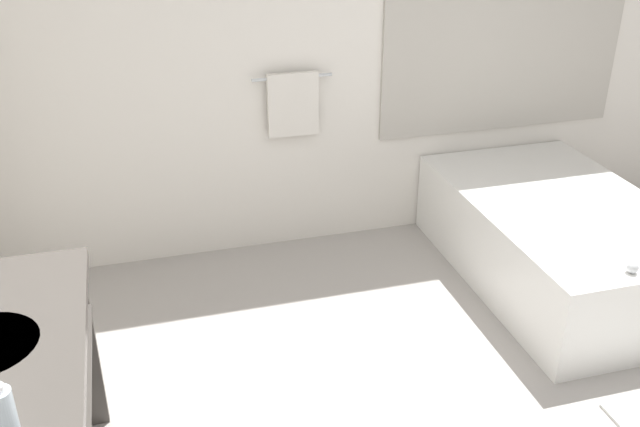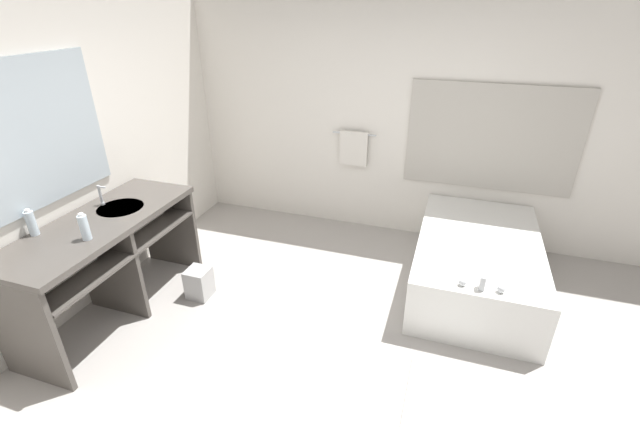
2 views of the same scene
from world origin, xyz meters
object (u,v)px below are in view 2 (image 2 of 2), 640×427
Objects in this scene: bathtub at (476,261)px; waste_bin at (199,283)px; water_bottle_2 at (31,223)px; water_bottle_1 at (84,227)px.

bathtub is 6.22× the size of waste_bin.
water_bottle_1 is at bearing 9.22° from water_bottle_2.
water_bottle_1 is at bearing -121.76° from waste_bin.
water_bottle_2 is 0.74× the size of waste_bin.
water_bottle_1 is (-2.84, -1.63, 0.72)m from bathtub.
water_bottle_1 is 0.44m from water_bottle_2.
waste_bin is (0.84, 0.74, -0.87)m from water_bottle_2.
water_bottle_2 is at bearing -170.78° from water_bottle_1.
water_bottle_1 is 1.01× the size of water_bottle_2.
bathtub is 2.62m from waste_bin.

